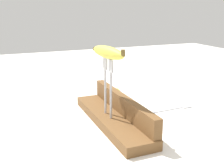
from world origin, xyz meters
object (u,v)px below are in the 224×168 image
at_px(banana_raised_center, 108,52).
at_px(banana_chunk_near, 114,94).
at_px(fork_fallen_near, 175,108).
at_px(fork_stand_center, 108,82).

height_order(banana_raised_center, banana_chunk_near, banana_raised_center).
xyz_separation_m(banana_raised_center, banana_chunk_near, (-0.23, 0.12, -0.21)).
xyz_separation_m(banana_raised_center, fork_fallen_near, (-0.03, 0.27, -0.22)).
distance_m(fork_stand_center, banana_raised_center, 0.09).
distance_m(banana_raised_center, fork_fallen_near, 0.35).
bearing_deg(fork_stand_center, fork_fallen_near, 96.70).
height_order(fork_stand_center, fork_fallen_near, fork_stand_center).
bearing_deg(banana_raised_center, fork_fallen_near, 96.68).
xyz_separation_m(fork_stand_center, banana_chunk_near, (-0.23, 0.12, -0.12)).
xyz_separation_m(fork_stand_center, banana_raised_center, (-0.00, -0.00, 0.09)).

